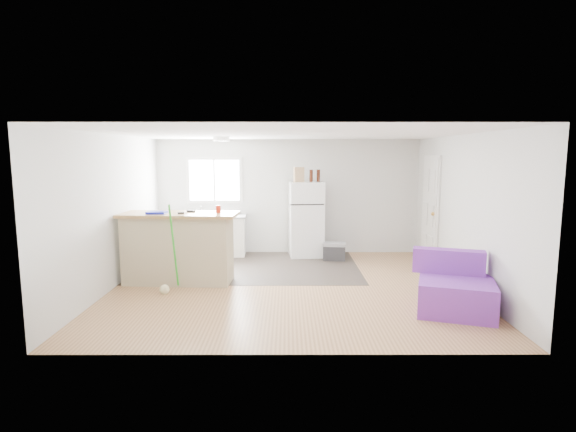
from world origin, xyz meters
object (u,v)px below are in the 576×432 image
Objects in this scene: kitchen_cabinets at (201,235)px; cardboard_box at (299,175)px; refrigerator at (306,219)px; mop at (167,278)px; purple_seat at (455,290)px; peninsula at (179,247)px; blue_tray at (157,213)px; bottle_right at (318,176)px; red_cup at (218,209)px; cooler at (334,251)px; cleaner_jug at (217,279)px; bottle_left at (311,176)px.

cardboard_box is (2.03, -0.09, 1.26)m from kitchen_cabinets.
mop is (-2.21, -2.54, -0.54)m from refrigerator.
refrigerator is 5.12× the size of cardboard_box.
cardboard_box is at bearing 139.29° from purple_seat.
blue_tray is (-0.30, -0.09, 0.59)m from peninsula.
purple_seat is at bearing -58.64° from cardboard_box.
kitchen_cabinets is at bearing 179.17° from bottle_right.
refrigerator is 2.48m from red_cup.
peninsula is 6.37× the size of cardboard_box.
cardboard_box is (-0.70, 0.33, 1.51)m from cooler.
mop reaches higher than cooler.
red_cup is 2.36m from cardboard_box.
peninsula reaches higher than cleaner_jug.
kitchen_cabinets is 2.59m from mop.
bottle_left is at bearing 49.02° from red_cup.
bottle_right is (2.43, -0.04, 1.23)m from kitchen_cabinets.
kitchen_cabinets is at bearing 178.70° from cooler.
peninsula is at bearing -177.12° from red_cup.
bottle_left is (-1.76, 3.26, 1.37)m from purple_seat.
bottle_left is (0.25, -0.03, -0.02)m from cardboard_box.
refrigerator is (2.17, 1.95, 0.19)m from peninsula.
cleaner_jug is at bearing 29.52° from mop.
refrigerator is 3.41m from mop.
cleaner_jug is at bearing -89.42° from red_cup.
bottle_left and bottle_right have the same top height.
red_cup is at bearing -132.34° from bottle_right.
refrigerator is 1.30× the size of purple_seat.
cleaner_jug is at bearing -8.51° from blue_tray.
purple_seat is at bearing -65.56° from refrigerator.
mop is at bearing -135.63° from refrigerator.
bottle_left is (1.60, 1.84, 0.45)m from red_cup.
red_cup is (-0.00, 0.27, 1.09)m from cleaner_jug.
refrigerator is at bearing 39.49° from blue_tray.
red_cup is at bearing -132.88° from refrigerator.
bottle_left is (1.60, 2.11, 1.54)m from cleaner_jug.
bottle_right is (-1.61, 3.34, 1.37)m from purple_seat.
bottle_right reaches higher than purple_seat.
bottle_left is at bearing -6.68° from cardboard_box.
mop reaches higher than cleaner_jug.
purple_seat is at bearing -15.60° from peninsula.
kitchen_cabinets is 7.59× the size of bottle_right.
bottle_right is (-0.30, 0.38, 1.48)m from cooler.
cleaner_jug is (0.68, -2.22, -0.31)m from kitchen_cabinets.
kitchen_cabinets is 1.61× the size of purple_seat.
cleaner_jug is 3.06m from bottle_left.
peninsula is at bearing -140.28° from bottle_left.
purple_seat is 4.27× the size of cleaner_jug.
cooler reaches higher than cleaner_jug.
mop is (-4.06, 0.79, -0.05)m from purple_seat.
refrigerator is 0.90m from bottle_left.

